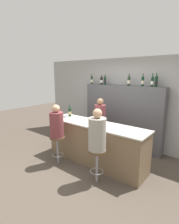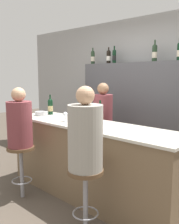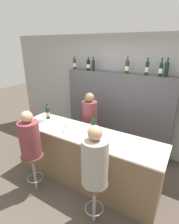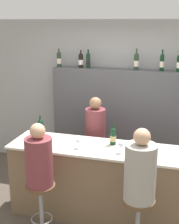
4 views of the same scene
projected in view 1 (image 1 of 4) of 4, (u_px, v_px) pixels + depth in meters
name	position (u px, v px, depth m)	size (l,w,h in m)	color
ground_plane	(87.00, 167.00, 4.09)	(16.00, 16.00, 0.00)	#4C4238
wall_back	(126.00, 103.00, 5.22)	(6.40, 0.05, 2.60)	#9E9E9E
bar_counter	(95.00, 143.00, 4.23)	(2.57, 0.67, 1.00)	brown
back_bar_cabinet	(122.00, 117.00, 5.13)	(2.40, 0.28, 1.82)	#4C4C51
wine_bottle_counter_0	(70.00, 112.00, 4.79)	(0.08, 0.08, 0.31)	black
wine_bottle_counter_1	(101.00, 118.00, 4.16)	(0.08, 0.08, 0.29)	black
wine_bottle_backbar_0	(92.00, 80.00, 5.60)	(0.08, 0.08, 0.31)	#233823
wine_bottle_backbar_1	(102.00, 80.00, 5.37)	(0.08, 0.08, 0.29)	black
wine_bottle_backbar_2	(105.00, 80.00, 5.29)	(0.07, 0.07, 0.30)	black
wine_bottle_backbar_3	(129.00, 81.00, 4.80)	(0.08, 0.08, 0.34)	#233823
wine_bottle_backbar_4	(143.00, 81.00, 4.56)	(0.07, 0.07, 0.33)	black
wine_bottle_backbar_5	(152.00, 82.00, 4.41)	(0.07, 0.07, 0.33)	black
wine_bottle_backbar_6	(156.00, 81.00, 4.35)	(0.08, 0.08, 0.34)	black
wine_glass_0	(81.00, 118.00, 4.23)	(0.06, 0.06, 0.13)	silver
wine_glass_1	(100.00, 122.00, 3.88)	(0.08, 0.08, 0.15)	silver
metal_bowl	(65.00, 116.00, 4.71)	(0.19, 0.19, 0.06)	#B7B7BC
bar_stool_left	(57.00, 143.00, 4.16)	(0.36, 0.36, 0.69)	gray
guest_seated_left	(57.00, 123.00, 4.06)	(0.32, 0.32, 0.77)	brown
bar_stool_right	(97.00, 157.00, 3.44)	(0.36, 0.36, 0.69)	gray
guest_seated_right	(97.00, 133.00, 3.33)	(0.34, 0.34, 0.82)	gray
bartender	(100.00, 127.00, 4.87)	(0.30, 0.30, 1.50)	brown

